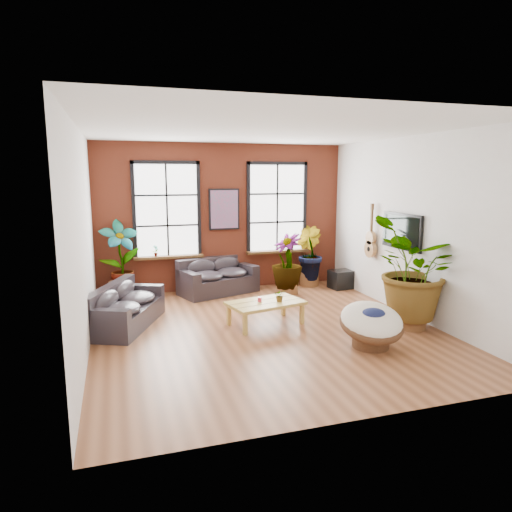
{
  "coord_description": "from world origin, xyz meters",
  "views": [
    {
      "loc": [
        -2.49,
        -7.48,
        2.74
      ],
      "look_at": [
        0.0,
        0.6,
        1.25
      ],
      "focal_mm": 32.0,
      "sensor_mm": 36.0,
      "label": 1
    }
  ],
  "objects_px": {
    "sofa_back": "(217,277)",
    "coffee_table": "(266,304)",
    "sofa_left": "(124,308)",
    "papasan_chair": "(371,323)"
  },
  "relations": [
    {
      "from": "papasan_chair",
      "to": "coffee_table",
      "type": "bearing_deg",
      "value": 138.49
    },
    {
      "from": "coffee_table",
      "to": "papasan_chair",
      "type": "relative_size",
      "value": 1.26
    },
    {
      "from": "sofa_left",
      "to": "sofa_back",
      "type": "bearing_deg",
      "value": -25.21
    },
    {
      "from": "sofa_back",
      "to": "coffee_table",
      "type": "bearing_deg",
      "value": -100.81
    },
    {
      "from": "sofa_left",
      "to": "papasan_chair",
      "type": "bearing_deg",
      "value": -97.14
    },
    {
      "from": "sofa_left",
      "to": "coffee_table",
      "type": "distance_m",
      "value": 2.61
    },
    {
      "from": "sofa_back",
      "to": "papasan_chair",
      "type": "relative_size",
      "value": 1.66
    },
    {
      "from": "sofa_back",
      "to": "papasan_chair",
      "type": "height_order",
      "value": "sofa_back"
    },
    {
      "from": "sofa_left",
      "to": "coffee_table",
      "type": "height_order",
      "value": "sofa_left"
    },
    {
      "from": "sofa_back",
      "to": "papasan_chair",
      "type": "distance_m",
      "value": 4.46
    }
  ]
}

